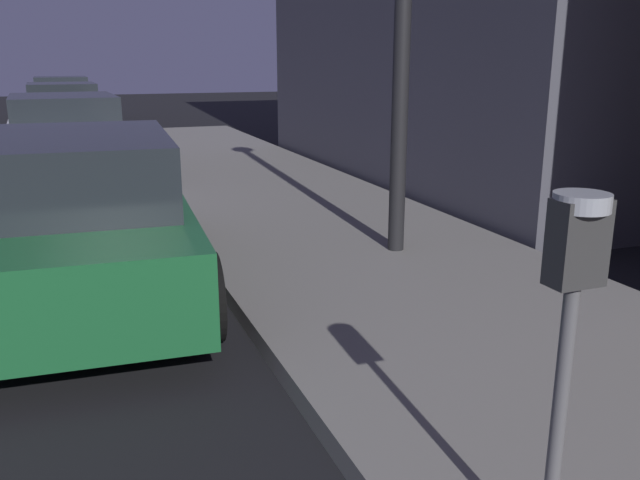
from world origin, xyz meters
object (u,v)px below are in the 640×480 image
(parking_meter, at_px, (572,294))
(car_silver, at_px, (62,99))
(car_black, at_px, (64,112))
(car_white, at_px, (66,138))
(car_green, at_px, (73,218))

(parking_meter, relative_size, car_silver, 0.33)
(car_black, bearing_deg, car_white, -90.01)
(car_white, xyz_separation_m, car_black, (0.00, 6.07, -0.01))
(parking_meter, height_order, car_silver, parking_meter)
(car_silver, bearing_deg, car_white, -89.99)
(car_black, bearing_deg, car_silver, 90.02)
(car_green, height_order, car_white, same)
(car_green, height_order, car_silver, same)
(car_green, bearing_deg, car_white, 89.97)
(car_green, distance_m, car_white, 6.30)
(car_white, bearing_deg, car_green, -90.03)
(car_green, bearing_deg, car_black, 89.98)
(car_black, bearing_deg, parking_meter, -84.52)
(parking_meter, relative_size, car_white, 0.31)
(car_white, height_order, car_black, same)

